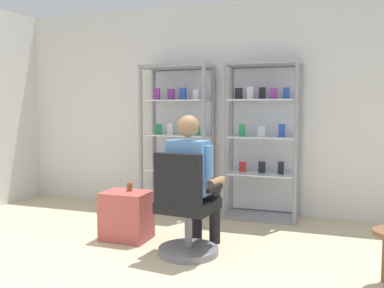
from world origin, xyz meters
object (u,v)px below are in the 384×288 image
display_cabinet_left (179,138)px  display_cabinet_right (262,139)px  tea_glass (129,187)px  office_chair (186,214)px  storage_crate (127,216)px  seated_shopkeeper (193,176)px

display_cabinet_left → display_cabinet_right: size_ratio=1.00×
display_cabinet_right → tea_glass: size_ratio=22.09×
display_cabinet_left → office_chair: 1.83m
storage_crate → display_cabinet_right: bearing=49.3°
display_cabinet_left → tea_glass: display_cabinet_left is taller
display_cabinet_right → tea_glass: 1.79m
storage_crate → tea_glass: size_ratio=5.78×
storage_crate → tea_glass: (0.01, 0.05, 0.29)m
office_chair → storage_crate: office_chair is taller
display_cabinet_left → display_cabinet_right: (1.10, 0.00, 0.01)m
office_chair → tea_glass: office_chair is taller
display_cabinet_left → storage_crate: bearing=-92.5°
display_cabinet_right → storage_crate: display_cabinet_right is taller
seated_shopkeeper → tea_glass: 0.78m
display_cabinet_left → seated_shopkeeper: bearing=-64.0°
display_cabinet_right → office_chair: bearing=-104.6°
office_chair → tea_glass: 0.80m
display_cabinet_right → storage_crate: (-1.16, -1.35, -0.72)m
storage_crate → tea_glass: tea_glass is taller
display_cabinet_right → seated_shopkeeper: bearing=-105.5°
storage_crate → seated_shopkeeper: bearing=-6.9°
office_chair → tea_glass: size_ratio=11.16×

